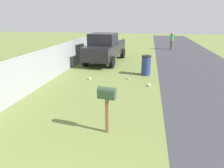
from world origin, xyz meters
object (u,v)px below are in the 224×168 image
object	(u,v)px
pickup_truck	(105,47)
pedestrian	(172,39)
mailbox	(107,97)
trash_bin	(146,65)

from	to	relation	value
pickup_truck	pedestrian	xyz separation A→B (m)	(6.94, -5.28, -0.07)
mailbox	pedestrian	size ratio (longest dim) A/B	0.78
mailbox	trash_bin	bearing A→B (deg)	-1.88
pickup_truck	pedestrian	bearing A→B (deg)	146.99
pickup_truck	trash_bin	size ratio (longest dim) A/B	4.69
mailbox	pickup_truck	bearing A→B (deg)	19.80
mailbox	pickup_truck	xyz separation A→B (m)	(8.94, 2.06, 0.01)
pickup_truck	pedestrian	world-z (taller)	pickup_truck
pickup_truck	pedestrian	size ratio (longest dim) A/B	2.98
mailbox	trash_bin	world-z (taller)	mailbox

